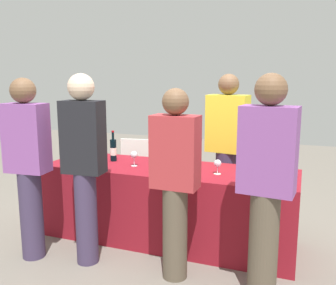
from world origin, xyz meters
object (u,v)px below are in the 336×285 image
(wine_bottle_2, at_px, (156,152))
(wine_bottle_5, at_px, (257,158))
(wine_glass_5, at_px, (218,164))
(wine_glass_4, at_px, (189,162))
(wine_glass_0, at_px, (101,155))
(wine_glass_1, at_px, (134,155))
(wine_bottle_0, at_px, (87,148))
(guest_2, at_px, (175,178))
(menu_board, at_px, (141,171))
(guest_1, at_px, (84,161))
(wine_glass_2, at_px, (153,161))
(wine_glass_3, at_px, (167,161))
(wine_bottle_1, at_px, (113,150))
(wine_bottle_3, at_px, (173,153))
(guest_0, at_px, (28,162))
(wine_bottle_4, at_px, (247,160))
(server_pouring, at_px, (227,145))
(guest_3, at_px, (266,181))

(wine_bottle_2, height_order, wine_bottle_5, wine_bottle_5)
(wine_glass_5, bearing_deg, wine_glass_4, -179.49)
(wine_glass_0, height_order, wine_glass_1, wine_glass_1)
(wine_bottle_0, height_order, wine_glass_0, wine_bottle_0)
(guest_2, xyz_separation_m, menu_board, (-1.01, 1.55, -0.42))
(wine_bottle_5, distance_m, menu_board, 1.76)
(wine_bottle_5, bearing_deg, guest_1, -146.66)
(wine_glass_2, distance_m, wine_glass_3, 0.13)
(wine_bottle_1, height_order, wine_bottle_5, wine_bottle_1)
(wine_bottle_3, distance_m, wine_glass_1, 0.39)
(guest_1, bearing_deg, wine_glass_2, 43.75)
(guest_0, relative_size, guest_1, 0.98)
(wine_bottle_4, xyz_separation_m, wine_glass_5, (-0.24, -0.21, -0.02))
(guest_2, relative_size, menu_board, 1.84)
(wine_glass_5, distance_m, guest_2, 0.62)
(wine_bottle_1, distance_m, guest_0, 0.93)
(wine_bottle_4, relative_size, server_pouring, 0.18)
(guest_1, bearing_deg, wine_glass_1, 70.47)
(server_pouring, height_order, guest_0, server_pouring)
(wine_glass_4, distance_m, server_pouring, 0.72)
(wine_bottle_2, relative_size, wine_glass_1, 2.08)
(wine_glass_4, bearing_deg, wine_glass_3, -159.67)
(wine_glass_4, height_order, guest_1, guest_1)
(wine_bottle_1, distance_m, wine_bottle_2, 0.46)
(guest_1, bearing_deg, wine_bottle_5, 28.46)
(guest_2, bearing_deg, wine_bottle_0, 151.22)
(wine_glass_1, distance_m, wine_glass_5, 0.85)
(guest_0, bearing_deg, menu_board, 74.20)
(wine_glass_3, height_order, menu_board, wine_glass_3)
(guest_2, relative_size, guest_3, 0.93)
(guest_2, bearing_deg, wine_bottle_2, 122.63)
(wine_glass_2, distance_m, guest_2, 0.59)
(wine_bottle_5, distance_m, wine_glass_1, 1.19)
(guest_2, bearing_deg, wine_bottle_4, 61.97)
(wine_bottle_3, xyz_separation_m, wine_glass_4, (0.24, -0.21, -0.02))
(wine_bottle_5, xyz_separation_m, guest_2, (-0.53, -0.84, -0.02))
(guest_2, distance_m, guest_3, 0.70)
(menu_board, bearing_deg, wine_glass_2, -70.52)
(wine_bottle_3, relative_size, guest_2, 0.20)
(wine_bottle_5, relative_size, menu_board, 0.38)
(guest_3, distance_m, menu_board, 2.40)
(wine_bottle_4, bearing_deg, wine_glass_0, -171.01)
(wine_glass_4, relative_size, server_pouring, 0.08)
(guest_0, xyz_separation_m, menu_board, (0.31, 1.68, -0.47))
(guest_0, bearing_deg, wine_bottle_0, 82.11)
(wine_glass_3, bearing_deg, guest_1, -135.10)
(wine_bottle_1, bearing_deg, wine_bottle_3, 6.47)
(wine_bottle_4, xyz_separation_m, wine_glass_3, (-0.70, -0.29, -0.00))
(wine_bottle_4, bearing_deg, wine_glass_1, -169.48)
(guest_2, bearing_deg, guest_3, -3.68)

